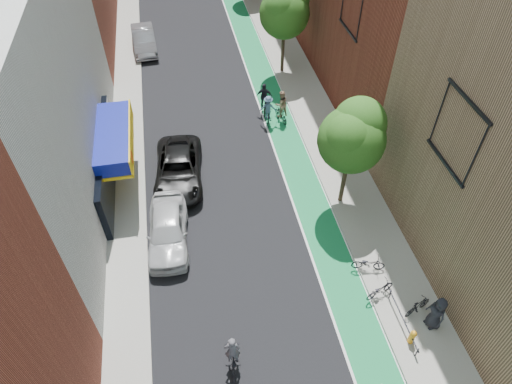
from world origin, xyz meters
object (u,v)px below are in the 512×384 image
parked_car_black (179,169)px  pedestrian (437,313)px  cyclist_lead (233,358)px  fire_hydrant (412,336)px  cyclist_lane_near (281,108)px  cyclist_lane_far (268,111)px  cyclist_lane_mid (264,101)px  parked_car_white (168,230)px  parked_car_silver (144,40)px

parked_car_black → pedestrian: 15.31m
parked_car_black → cyclist_lead: cyclist_lead is taller
fire_hydrant → parked_car_black: bearing=126.2°
parked_car_black → pedestrian: size_ratio=2.99×
cyclist_lead → pedestrian: cyclist_lead is taller
cyclist_lane_near → pedestrian: 16.26m
cyclist_lane_far → pedestrian: bearing=116.7°
cyclist_lane_mid → pedestrian: size_ratio=1.15×
cyclist_lane_mid → cyclist_lane_far: 1.22m
parked_car_white → cyclist_lane_mid: cyclist_lane_mid is taller
parked_car_silver → cyclist_lane_mid: bearing=-57.0°
cyclist_lane_near → pedestrian: cyclist_lane_near is taller
parked_car_silver → cyclist_lead: size_ratio=2.40×
parked_car_white → cyclist_lane_mid: size_ratio=2.26×
parked_car_silver → parked_car_white: bearing=-91.4°
parked_car_silver → cyclist_lane_near: cyclist_lane_near is taller
parked_car_black → fire_hydrant: parked_car_black is taller
parked_car_white → cyclist_lead: (2.18, -7.13, -0.14)m
parked_car_silver → pedestrian: pedestrian is taller
parked_car_black → cyclist_lane_mid: size_ratio=2.61×
cyclist_lane_near → cyclist_lane_far: (-0.89, -0.10, -0.07)m
fire_hydrant → cyclist_lane_mid: bearing=98.5°
parked_car_silver → cyclist_lane_mid: size_ratio=2.29×
parked_car_black → fire_hydrant: (8.85, -12.08, -0.21)m
parked_car_silver → cyclist_lane_mid: (7.80, -10.54, 0.08)m
parked_car_black → pedestrian: pedestrian is taller
parked_car_white → cyclist_lane_mid: (7.07, 10.06, 0.06)m
parked_car_white → cyclist_lane_near: bearing=52.1°
parked_car_black → cyclist_lane_near: (7.09, 4.47, 0.20)m
parked_car_black → cyclist_lead: bearing=-78.3°
parked_car_white → pedestrian: (10.96, -7.05, 0.26)m
parked_car_black → fire_hydrant: bearing=-48.5°
parked_car_silver → cyclist_lead: 27.89m
cyclist_lane_near → parked_car_black: bearing=17.3°
parked_car_black → cyclist_lane_near: bearing=37.5°
parked_car_silver → cyclist_lane_near: size_ratio=2.26×
cyclist_lane_mid → parked_car_silver: bearing=-38.8°
cyclist_lead → cyclist_lane_far: (4.89, 15.97, 0.23)m
cyclist_lead → cyclist_lane_near: size_ratio=0.94×
parked_car_black → parked_car_silver: (-1.60, 16.14, 0.03)m
parked_car_black → parked_car_silver: parked_car_silver is taller
parked_car_white → parked_car_silver: (-0.73, 20.60, -0.01)m
cyclist_lead → pedestrian: 8.79m
cyclist_lane_near → cyclist_lane_far: bearing=-8.4°
cyclist_lead → cyclist_lane_far: 16.70m
parked_car_silver → cyclist_lane_far: (7.80, -11.76, 0.10)m
cyclist_lane_mid → cyclist_lane_far: size_ratio=1.08×
parked_car_black → cyclist_lane_far: (6.20, 4.37, 0.13)m
cyclist_lead → cyclist_lane_near: bearing=-102.8°
cyclist_lane_mid → pedestrian: bearing=117.5°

